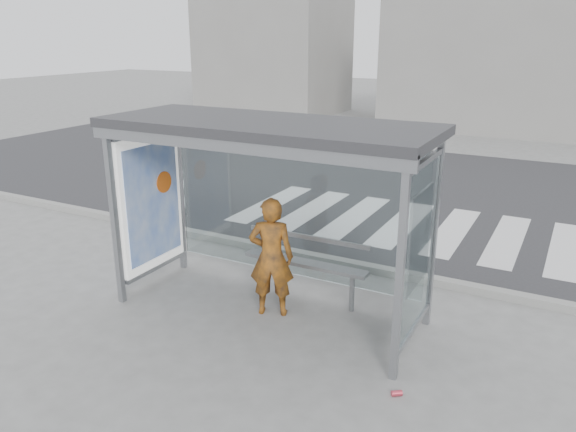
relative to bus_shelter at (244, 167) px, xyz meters
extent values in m
plane|color=slate|center=(0.37, -0.06, -1.98)|extent=(80.00, 80.00, 0.00)
cube|color=#2C2C2F|center=(0.37, 6.94, -1.98)|extent=(30.00, 10.00, 0.01)
cube|color=gray|center=(0.37, 1.89, -1.92)|extent=(30.00, 0.18, 0.12)
cube|color=silver|center=(-2.13, 4.44, -1.98)|extent=(0.55, 3.00, 0.00)
cube|color=silver|center=(-1.13, 4.44, -1.98)|extent=(0.55, 3.00, 0.00)
cube|color=silver|center=(-0.13, 4.44, -1.98)|extent=(0.55, 3.00, 0.00)
cube|color=silver|center=(0.87, 4.44, -1.98)|extent=(0.55, 3.00, 0.00)
cube|color=silver|center=(1.87, 4.44, -1.98)|extent=(0.55, 3.00, 0.00)
cube|color=silver|center=(2.87, 4.44, -1.98)|extent=(0.55, 3.00, 0.00)
cube|color=silver|center=(3.87, 4.44, -1.98)|extent=(0.55, 3.00, 0.00)
cube|color=gray|center=(-1.63, -0.76, -0.73)|extent=(0.08, 0.08, 2.50)
cube|color=gray|center=(2.37, -0.76, -0.73)|extent=(0.08, 0.08, 2.50)
cube|color=gray|center=(-1.63, 0.64, -0.73)|extent=(0.08, 0.08, 2.50)
cube|color=gray|center=(2.37, 0.64, -0.73)|extent=(0.08, 0.08, 2.50)
cube|color=#2D2D30|center=(0.37, -0.06, 0.58)|extent=(4.25, 1.65, 0.12)
cube|color=gray|center=(0.37, -0.82, 0.47)|extent=(4.25, 0.06, 0.18)
cube|color=white|center=(0.37, 0.64, -0.68)|extent=(3.80, 0.02, 2.00)
cube|color=white|center=(-1.63, -0.06, -0.68)|extent=(0.15, 1.25, 2.00)
cube|color=blue|center=(-1.54, -0.06, -0.68)|extent=(0.01, 1.10, 1.70)
cylinder|color=#CF5612|center=(-1.53, 0.19, -0.43)|extent=(0.02, 0.32, 0.32)
cube|color=white|center=(2.37, -0.06, -0.68)|extent=(0.03, 1.25, 2.00)
cube|color=beige|center=(2.34, -0.01, -0.58)|extent=(0.03, 0.86, 1.16)
cube|color=gray|center=(-9.63, 17.94, 1.02)|extent=(6.00, 5.00, 6.00)
cube|color=gray|center=(0.37, 17.94, 0.52)|extent=(8.00, 5.00, 5.00)
imported|color=#DD4414|center=(0.42, -0.06, -1.16)|extent=(0.70, 0.59, 1.64)
cube|color=slate|center=(0.65, 0.51, -1.42)|extent=(1.85, 0.23, 0.05)
cylinder|color=slate|center=(-0.07, 0.51, -1.71)|extent=(0.07, 0.07, 0.54)
cylinder|color=slate|center=(1.36, 0.51, -1.71)|extent=(0.07, 0.07, 0.54)
cube|color=slate|center=(0.65, 0.60, -1.06)|extent=(1.85, 0.04, 0.06)
cylinder|color=#E04154|center=(2.51, -1.05, -1.95)|extent=(0.13, 0.12, 0.06)
camera|label=1|loc=(3.86, -6.04, 1.67)|focal=35.00mm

